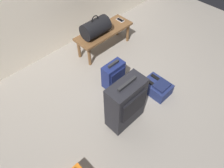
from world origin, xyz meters
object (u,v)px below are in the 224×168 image
Objects in this scene: backpack_navy at (157,87)px; cell_phone at (120,20)px; suitcase_small_navy at (114,75)px; duffel_bag_black at (96,28)px; suitcase_upright_charcoal at (126,103)px; bench at (104,33)px.

cell_phone is at bearing 67.19° from backpack_navy.
duffel_bag_black is at bearing 65.91° from suitcase_small_navy.
suitcase_upright_charcoal reaches higher than cell_phone.
cell_phone is 0.38× the size of backpack_navy.
suitcase_upright_charcoal is (-1.20, -1.25, 0.01)m from cell_phone.
backpack_navy is (-0.13, -1.23, -0.22)m from bench.
duffel_bag_black is 1.40m from suitcase_upright_charcoal.
backpack_navy is at bearing -54.62° from suitcase_small_navy.
cell_phone is 1.74m from suitcase_upright_charcoal.
duffel_bag_black is 0.58m from cell_phone.
bench is 6.94× the size of cell_phone.
suitcase_upright_charcoal is (-0.64, -1.24, -0.12)m from duffel_bag_black.
bench reaches higher than backpack_navy.
suitcase_upright_charcoal reaches higher than backpack_navy.
bench is 1.33× the size of suitcase_upright_charcoal.
bench is at bearing 56.85° from suitcase_upright_charcoal.
backpack_navy is (-0.52, -1.24, -0.28)m from cell_phone.
suitcase_upright_charcoal reaches higher than duffel_bag_black.
backpack_navy is at bearing -88.11° from duffel_bag_black.
bench is 0.40m from cell_phone.
suitcase_small_navy is at bearing -114.09° from duffel_bag_black.
suitcase_small_navy is (-0.49, -0.72, -0.07)m from bench.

